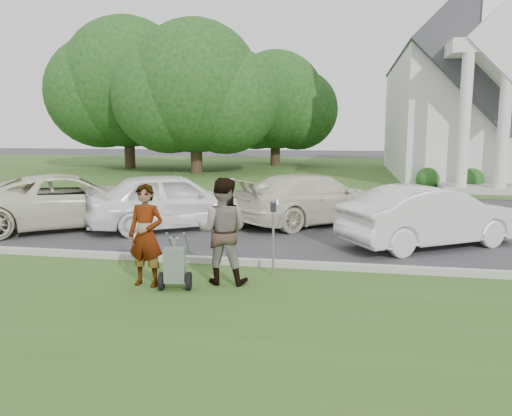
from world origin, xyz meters
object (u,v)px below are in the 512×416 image
(person_right, at_px, (222,232))
(car_c, at_px, (313,199))
(striping_cart, at_px, (175,266))
(tree_back, at_px, (275,105))
(car_a, at_px, (71,201))
(person_left, at_px, (146,236))
(car_d, at_px, (430,216))
(tree_far, at_px, (127,89))
(church, at_px, (475,76))
(tree_left, at_px, (195,93))
(parking_meter_near, at_px, (273,229))
(car_b, at_px, (173,200))

(person_right, height_order, car_c, person_right)
(striping_cart, bearing_deg, car_c, 63.46)
(tree_back, distance_m, car_a, 26.59)
(person_left, relative_size, car_d, 0.41)
(tree_far, xyz_separation_m, car_a, (7.90, -21.21, -4.93))
(tree_far, height_order, person_right, tree_far)
(church, bearing_deg, tree_left, -176.21)
(car_a, bearing_deg, tree_far, -16.16)
(striping_cart, distance_m, car_d, 6.55)
(parking_meter_near, xyz_separation_m, car_c, (0.34, 5.70, -0.18))
(tree_far, bearing_deg, tree_back, 26.56)
(striping_cart, xyz_separation_m, car_b, (-1.94, 5.27, 0.37))
(church, height_order, car_d, church)
(tree_far, height_order, car_d, tree_far)
(parking_meter_near, bearing_deg, person_right, -144.19)
(tree_back, bearing_deg, striping_cart, -84.81)
(person_left, relative_size, person_right, 0.95)
(tree_far, bearing_deg, striping_cart, -63.90)
(tree_back, relative_size, person_left, 5.26)
(tree_left, bearing_deg, car_a, -84.06)
(tree_far, height_order, parking_meter_near, tree_far)
(striping_cart, height_order, person_left, person_left)
(car_a, relative_size, car_c, 1.07)
(church, relative_size, car_a, 4.38)
(car_d, bearing_deg, tree_back, -16.32)
(tree_far, xyz_separation_m, car_c, (14.73, -19.36, -4.95))
(person_left, relative_size, car_a, 0.33)
(car_c, bearing_deg, striping_cart, 120.84)
(person_left, relative_size, car_b, 0.38)
(car_a, bearing_deg, tree_left, -30.64)
(church, height_order, parking_meter_near, church)
(tree_far, xyz_separation_m, car_d, (17.73, -21.87, -4.96))
(tree_back, relative_size, person_right, 4.98)
(car_a, xyz_separation_m, car_d, (9.84, -0.66, -0.03))
(church, bearing_deg, car_a, -128.02)
(tree_left, relative_size, car_a, 1.93)
(church, xyz_separation_m, car_c, (-8.28, -17.49, -5.20))
(car_a, height_order, car_c, car_a)
(striping_cart, height_order, parking_meter_near, parking_meter_near)
(striping_cart, xyz_separation_m, car_c, (1.90, 6.84, 0.31))
(church, bearing_deg, parking_meter_near, -110.38)
(tree_left, distance_m, car_c, 19.06)
(striping_cart, bearing_deg, car_d, 30.52)
(tree_back, xyz_separation_m, person_right, (3.56, -30.67, -3.76))
(church, distance_m, person_right, 26.09)
(church, relative_size, person_right, 12.48)
(tree_far, xyz_separation_m, striping_cart, (12.84, -26.21, -5.26))
(tree_left, height_order, car_d, tree_left)
(person_right, xyz_separation_m, car_c, (1.17, 6.31, -0.22))
(tree_far, bearing_deg, car_c, -52.74)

